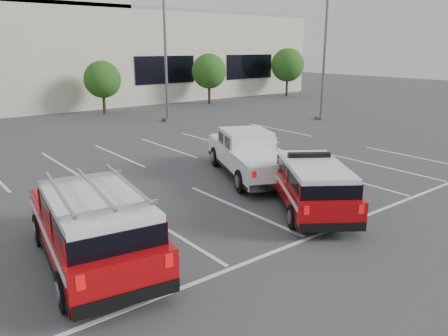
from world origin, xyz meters
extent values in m
plane|color=#3A3A3D|center=(0.00, 0.00, 0.00)|extent=(120.00, 120.00, 0.00)
cube|color=silver|center=(0.00, 4.50, 0.01)|extent=(23.00, 15.00, 0.01)
cylinder|color=#3F2B19|center=(5.00, 22.00, 0.76)|extent=(0.24, 0.24, 1.51)
sphere|color=#164E14|center=(5.00, 22.00, 2.60)|extent=(2.77, 2.77, 2.77)
sphere|color=#164E14|center=(5.40, 22.20, 2.18)|extent=(1.85, 1.85, 1.85)
cylinder|color=#3F2B19|center=(15.00, 22.00, 0.84)|extent=(0.24, 0.24, 1.67)
sphere|color=#164E14|center=(15.00, 22.00, 2.88)|extent=(3.07, 3.07, 3.07)
sphere|color=#164E14|center=(15.40, 22.20, 2.42)|extent=(2.05, 2.05, 2.05)
cylinder|color=#3F2B19|center=(25.00, 22.00, 0.92)|extent=(0.24, 0.24, 1.84)
sphere|color=#164E14|center=(25.00, 22.00, 3.16)|extent=(3.37, 3.37, 3.37)
sphere|color=#164E14|center=(25.40, 22.20, 2.65)|extent=(2.24, 2.24, 2.24)
cube|color=#59595E|center=(7.00, 16.00, 0.10)|extent=(0.60, 0.60, 0.20)
cylinder|color=#59595E|center=(7.00, 16.00, 5.00)|extent=(0.18, 0.18, 10.00)
cube|color=#59595E|center=(16.00, 10.00, 0.10)|extent=(0.60, 0.60, 0.20)
cylinder|color=#59595E|center=(16.00, 10.00, 5.00)|extent=(0.18, 0.18, 10.00)
cube|color=#A2070B|center=(1.76, -1.33, 0.69)|extent=(4.34, 5.13, 0.76)
cube|color=black|center=(1.50, -1.70, 1.27)|extent=(3.39, 3.86, 0.40)
cube|color=silver|center=(1.50, -1.70, 1.54)|extent=(3.32, 3.78, 0.15)
cube|color=black|center=(1.95, -1.06, 1.69)|extent=(1.25, 0.98, 0.14)
cube|color=silver|center=(2.65, 2.55, 0.76)|extent=(4.11, 6.10, 0.84)
cube|color=black|center=(2.85, 3.04, 1.40)|extent=(2.49, 2.60, 0.44)
cube|color=silver|center=(2.85, 3.04, 1.70)|extent=(2.44, 2.55, 0.16)
cube|color=#A2070B|center=(-5.07, -0.58, 0.79)|extent=(2.85, 5.56, 0.87)
cube|color=black|center=(-5.15, -1.10, 1.46)|extent=(2.43, 3.89, 0.46)
cube|color=silver|center=(-5.15, -1.10, 1.77)|extent=(2.38, 3.81, 0.17)
cube|color=#A5A5A8|center=(-5.15, -1.10, 2.06)|extent=(2.44, 3.54, 0.06)
camera|label=1|loc=(-8.52, -9.96, 5.02)|focal=35.00mm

